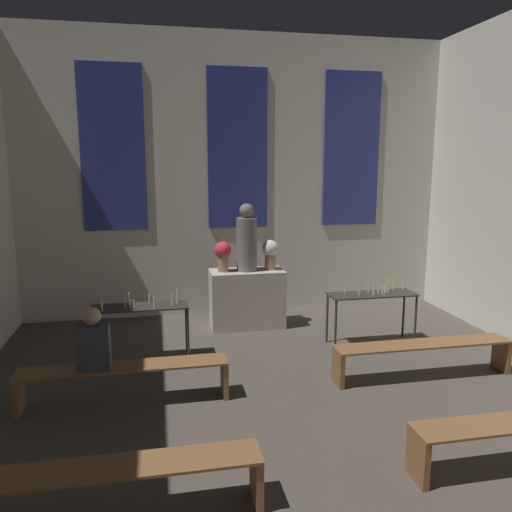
{
  "coord_description": "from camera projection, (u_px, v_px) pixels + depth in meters",
  "views": [
    {
      "loc": [
        -1.44,
        2.05,
        2.77
      ],
      "look_at": [
        0.0,
        9.33,
        1.37
      ],
      "focal_mm": 35.0,
      "sensor_mm": 36.0,
      "label": 1
    }
  ],
  "objects": [
    {
      "name": "pew_third_left",
      "position": [
        109.0,
        480.0,
        3.85
      ],
      "size": [
        2.38,
        0.36,
        0.47
      ],
      "color": "brown",
      "rests_on": "ground_plane"
    },
    {
      "name": "statue",
      "position": [
        247.0,
        241.0,
        8.3
      ],
      "size": [
        0.34,
        0.34,
        1.13
      ],
      "color": "slate",
      "rests_on": "altar"
    },
    {
      "name": "altar",
      "position": [
        247.0,
        298.0,
        8.48
      ],
      "size": [
        1.24,
        0.6,
        0.98
      ],
      "color": "#BCB29E",
      "rests_on": "ground_plane"
    },
    {
      "name": "pew_back_left",
      "position": [
        125.0,
        375.0,
        5.75
      ],
      "size": [
        2.38,
        0.36,
        0.47
      ],
      "color": "brown",
      "rests_on": "ground_plane"
    },
    {
      "name": "flower_vase_right",
      "position": [
        270.0,
        252.0,
        8.42
      ],
      "size": [
        0.28,
        0.28,
        0.51
      ],
      "color": "#937A5B",
      "rests_on": "altar"
    },
    {
      "name": "flower_vase_left",
      "position": [
        223.0,
        254.0,
        8.26
      ],
      "size": [
        0.28,
        0.28,
        0.51
      ],
      "color": "#937A5B",
      "rests_on": "altar"
    },
    {
      "name": "pew_back_right",
      "position": [
        423.0,
        352.0,
        6.47
      ],
      "size": [
        2.38,
        0.36,
        0.47
      ],
      "color": "brown",
      "rests_on": "ground_plane"
    },
    {
      "name": "candle_rack_left",
      "position": [
        140.0,
        313.0,
        6.96
      ],
      "size": [
        1.34,
        0.44,
        1.0
      ],
      "color": "#332D28",
      "rests_on": "ground_plane"
    },
    {
      "name": "wall_back",
      "position": [
        237.0,
        176.0,
        9.03
      ],
      "size": [
        7.91,
        0.16,
        5.0
      ],
      "color": "silver",
      "rests_on": "ground_plane"
    },
    {
      "name": "person_seated",
      "position": [
        93.0,
        342.0,
        5.61
      ],
      "size": [
        0.36,
        0.24,
        0.71
      ],
      "color": "#383D47",
      "rests_on": "pew_back_left"
    },
    {
      "name": "candle_rack_right",
      "position": [
        372.0,
        300.0,
        7.62
      ],
      "size": [
        1.34,
        0.44,
        1.0
      ],
      "color": "#332D28",
      "rests_on": "ground_plane"
    }
  ]
}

